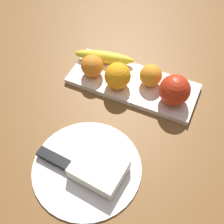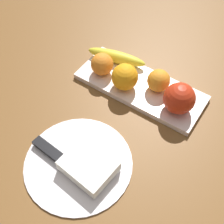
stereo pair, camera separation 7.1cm
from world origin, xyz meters
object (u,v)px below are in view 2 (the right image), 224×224
at_px(orange_near_apple, 125,77).
at_px(folded_napkin, 89,166).
at_px(dinner_plate, 78,163).
at_px(fruit_tray, 140,87).
at_px(banana, 116,57).
at_px(orange_near_banana, 159,81).
at_px(orange_center, 102,64).
at_px(knife, 54,154).
at_px(apple, 179,98).

distance_m(orange_near_apple, folded_napkin, 0.26).
relative_size(orange_near_apple, dinner_plate, 0.29).
bearing_deg(fruit_tray, banana, 159.25).
height_order(fruit_tray, orange_near_banana, orange_near_banana).
height_order(orange_center, knife, orange_center).
relative_size(apple, orange_center, 1.28).
bearing_deg(knife, orange_center, 105.83).
xyz_separation_m(orange_near_apple, folded_napkin, (0.07, -0.25, -0.03)).
xyz_separation_m(apple, knife, (-0.18, -0.28, -0.04)).
bearing_deg(orange_near_banana, fruit_tray, -161.27).
distance_m(orange_near_banana, orange_center, 0.16).
distance_m(dinner_plate, folded_napkin, 0.04).
distance_m(apple, dinner_plate, 0.29).
bearing_deg(orange_near_apple, orange_near_banana, 28.82).
xyz_separation_m(apple, dinner_plate, (-0.12, -0.26, -0.05)).
xyz_separation_m(fruit_tray, orange_near_banana, (0.04, 0.01, 0.04)).
height_order(fruit_tray, apple, apple).
bearing_deg(folded_napkin, fruit_tray, 96.42).
distance_m(banana, dinner_plate, 0.34).
bearing_deg(dinner_plate, orange_near_apple, 97.81).
relative_size(apple, banana, 0.46).
relative_size(apple, knife, 0.44).
xyz_separation_m(orange_near_banana, folded_napkin, (-0.01, -0.29, -0.02)).
bearing_deg(orange_center, fruit_tray, 9.21).
relative_size(apple, orange_near_apple, 1.12).
distance_m(folded_napkin, knife, 0.09).
bearing_deg(folded_napkin, orange_center, 119.29).
height_order(orange_near_banana, orange_center, orange_center).
relative_size(orange_near_apple, orange_near_banana, 1.17).
bearing_deg(fruit_tray, knife, -100.97).
distance_m(apple, orange_near_banana, 0.08).
bearing_deg(banana, dinner_plate, 95.37).
xyz_separation_m(dinner_plate, folded_napkin, (0.03, 0.00, 0.02)).
height_order(folded_napkin, knife, folded_napkin).
xyz_separation_m(orange_center, knife, (0.06, -0.28, -0.03)).
bearing_deg(folded_napkin, knife, -169.24).
bearing_deg(orange_near_banana, apple, -23.70).
bearing_deg(folded_napkin, dinner_plate, 180.00).
relative_size(orange_center, folded_napkin, 0.56).
bearing_deg(orange_near_apple, banana, 136.29).
distance_m(apple, banana, 0.23).
relative_size(orange_center, dinner_plate, 0.25).
height_order(apple, orange_center, apple).
height_order(dinner_plate, folded_napkin, folded_napkin).
distance_m(fruit_tray, orange_near_apple, 0.06).
bearing_deg(banana, orange_near_apple, 123.29).
height_order(fruit_tray, knife, knife).
xyz_separation_m(apple, orange_near_apple, (-0.15, -0.01, -0.00)).
bearing_deg(orange_center, dinner_plate, -66.23).
height_order(fruit_tray, dinner_plate, fruit_tray).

